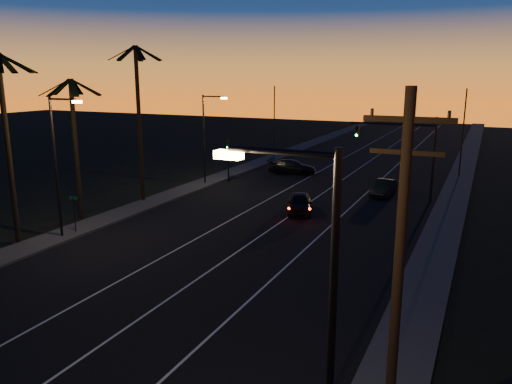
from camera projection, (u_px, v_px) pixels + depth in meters
The scene contains 21 objects.
road at pixel (279, 219), 36.54m from camera, with size 20.00×170.00×0.01m, color black.
sidewalk_left at pixel (153, 202), 41.14m from camera, with size 2.40×170.00×0.16m, color #353533.
sidewalk_right at pixel (440, 238), 31.91m from camera, with size 2.40×170.00×0.16m, color #353533.
lane_stripe_left at pixel (242, 214), 37.77m from camera, with size 0.12×160.00×0.01m, color silver.
lane_stripe_mid at pixel (285, 219), 36.33m from camera, with size 0.12×160.00×0.01m, color silver.
lane_stripe_right at pixel (331, 225), 34.89m from camera, with size 0.12×160.00×0.01m, color silver.
palm_near at pixel (6, 130), 29.54m from camera, with size 4.25×4.16×11.53m.
palm_mid at pixel (75, 133), 35.26m from camera, with size 4.25×4.16×10.03m.
palm_far at pixel (139, 109), 39.83m from camera, with size 4.25×4.16×12.53m.
streetlight_left_near at pixel (58, 157), 30.92m from camera, with size 2.55×0.26×9.00m.
streetlight_left_far at pixel (207, 132), 46.85m from camera, with size 2.55×0.26×8.50m.
streetlight_right_near at pixel (317, 333), 9.75m from camera, with size 2.55×0.26×9.00m.
street_sign at pixel (74, 210), 32.68m from camera, with size 0.70×0.06×2.60m.
utility_pole at pixel (399, 270), 12.91m from camera, with size 2.20×0.28×10.00m.
signal_mast at pixel (405, 143), 41.33m from camera, with size 7.10×0.41×7.00m.
signal_post at pixel (228, 153), 48.61m from camera, with size 0.28×0.37×4.20m.
far_pole_left at pixel (274, 123), 62.10m from camera, with size 0.14×0.14×9.00m, color black.
far_pole_right at pixel (463, 134), 50.39m from camera, with size 0.14×0.14×9.00m, color black.
lead_car at pixel (300, 203), 38.04m from camera, with size 3.19×5.10×1.48m.
right_car at pixel (384, 188), 43.43m from camera, with size 1.73×4.26×1.37m.
cross_car at pixel (292, 167), 53.11m from camera, with size 5.30×2.66×1.48m.
Camera 1 is at (13.37, -2.53, 10.24)m, focal length 35.00 mm.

